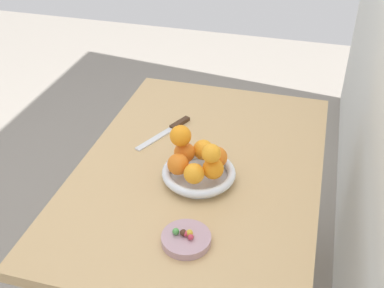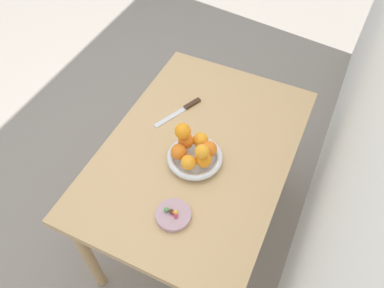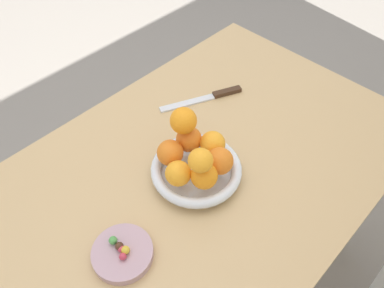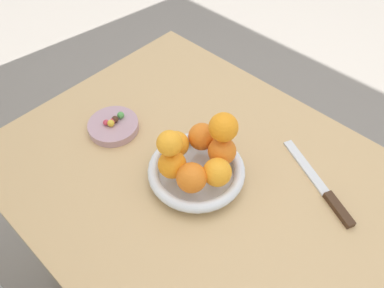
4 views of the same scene
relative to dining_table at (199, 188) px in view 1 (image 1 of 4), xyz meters
The scene contains 17 objects.
dining_table is the anchor object (origin of this frame).
fruit_bowl 0.13m from the dining_table, 11.94° to the left, with size 0.23×0.23×0.04m.
candy_dish 0.35m from the dining_table, ahead, with size 0.13×0.13×0.02m, color #B28C99.
orange_0 0.19m from the dining_table, 22.72° to the right, with size 0.06×0.06×0.06m, color orange.
orange_1 0.20m from the dining_table, ahead, with size 0.06×0.06×0.06m, color orange.
orange_2 0.19m from the dining_table, 34.84° to the left, with size 0.06×0.06×0.06m, color orange.
orange_3 0.18m from the dining_table, 60.05° to the left, with size 0.07×0.07×0.07m, color orange.
orange_4 0.16m from the dining_table, 65.05° to the left, with size 0.06×0.06×0.06m, color orange.
orange_5 0.17m from the dining_table, 47.93° to the right, with size 0.07×0.07×0.07m, color orange.
orange_6 0.24m from the dining_table, 47.57° to the right, with size 0.07×0.07×0.07m, color orange.
orange_7 0.25m from the dining_table, 30.56° to the left, with size 0.06×0.06×0.06m, color orange.
candy_ball_0 0.35m from the dining_table, ahead, with size 0.02×0.02×0.02m, color #C6384C.
candy_ball_1 0.35m from the dining_table, ahead, with size 0.02×0.02×0.02m, color gold.
candy_ball_2 0.35m from the dining_table, ahead, with size 0.02×0.02×0.02m, color #472819.
candy_ball_3 0.36m from the dining_table, 10.68° to the left, with size 0.02×0.02×0.02m, color #C6384C.
candy_ball_4 0.35m from the dining_table, ahead, with size 0.02×0.02×0.02m, color #4C9947.
knife 0.25m from the dining_table, 136.79° to the right, with size 0.24×0.13×0.01m.
Camera 1 is at (1.19, 0.30, 1.67)m, focal length 45.00 mm.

